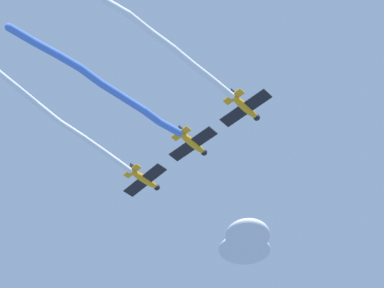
# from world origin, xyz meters

# --- Properties ---
(airplane_lead) EXTENTS (6.01, 4.55, 1.48)m
(airplane_lead) POSITION_xyz_m (-11.12, -1.19, 63.60)
(airplane_lead) COLOR orange
(smoke_trail_lead) EXTENTS (5.67, 15.58, 2.38)m
(smoke_trail_lead) POSITION_xyz_m (-8.51, 8.45, 64.26)
(smoke_trail_lead) COLOR white
(airplane_left_wing) EXTENTS (6.01, 4.55, 1.48)m
(airplane_left_wing) POSITION_xyz_m (-3.85, -2.69, 63.90)
(airplane_left_wing) COLOR orange
(smoke_trail_left_wing) EXTENTS (6.92, 20.32, 1.54)m
(smoke_trail_left_wing) POSITION_xyz_m (-0.65, 9.20, 63.47)
(smoke_trail_left_wing) COLOR #4C75DB
(airplane_right_wing) EXTENTS (6.01, 4.58, 1.48)m
(airplane_right_wing) POSITION_xyz_m (3.41, -4.19, 63.60)
(airplane_right_wing) COLOR orange
(smoke_trail_right_wing) EXTENTS (6.44, 24.14, 3.63)m
(smoke_trail_right_wing) POSITION_xyz_m (7.00, 9.59, 64.88)
(smoke_trail_right_wing) COLOR white
(cloud_west) EXTENTS (12.38, 12.74, 3.11)m
(cloud_west) POSITION_xyz_m (8.09, -37.26, 80.18)
(cloud_west) COLOR silver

